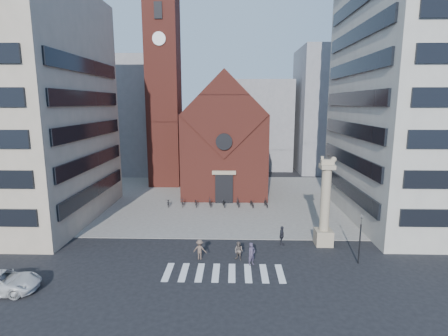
{
  "coord_description": "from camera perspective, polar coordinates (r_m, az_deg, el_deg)",
  "views": [
    {
      "loc": [
        1.31,
        -29.17,
        13.53
      ],
      "look_at": [
        0.25,
        8.0,
        6.58
      ],
      "focal_mm": 28.0,
      "sensor_mm": 36.0,
      "label": 1
    }
  ],
  "objects": [
    {
      "name": "campanile",
      "position": [
        58.32,
        -9.78,
        12.61
      ],
      "size": [
        5.5,
        5.5,
        31.2
      ],
      "color": "maroon",
      "rests_on": "ground"
    },
    {
      "name": "lion_column",
      "position": [
        34.82,
        16.15,
        -6.66
      ],
      "size": [
        1.63,
        1.6,
        8.68
      ],
      "color": "#9C8F71",
      "rests_on": "ground"
    },
    {
      "name": "ground",
      "position": [
        32.18,
        -0.87,
        -14.27
      ],
      "size": [
        120.0,
        120.0,
        0.0
      ],
      "primitive_type": "plane",
      "color": "black",
      "rests_on": "ground"
    },
    {
      "name": "scooter_0",
      "position": [
        47.03,
        -9.08,
        -5.56
      ],
      "size": [
        0.99,
        2.01,
        1.01
      ],
      "primitive_type": "imported",
      "rotation": [
        0.0,
        0.0,
        0.17
      ],
      "color": "black",
      "rests_on": "piazza"
    },
    {
      "name": "scooter_3",
      "position": [
        46.32,
        -2.31,
        -5.61
      ],
      "size": [
        0.84,
        1.93,
        1.12
      ],
      "primitive_type": "imported",
      "rotation": [
        0.0,
        0.0,
        0.17
      ],
      "color": "black",
      "rests_on": "piazza"
    },
    {
      "name": "bg_block_mid",
      "position": [
        74.46,
        5.29,
        7.06
      ],
      "size": [
        14.0,
        12.0,
        18.0
      ],
      "primitive_type": "cube",
      "color": "gray",
      "rests_on": "ground"
    },
    {
      "name": "building_right",
      "position": [
        47.08,
        31.22,
        12.11
      ],
      "size": [
        18.0,
        22.0,
        32.0
      ],
      "primitive_type": "cube",
      "color": "#B0AD9F",
      "rests_on": "ground"
    },
    {
      "name": "scooter_5",
      "position": [
        46.22,
        2.28,
        -5.65
      ],
      "size": [
        0.84,
        1.93,
        1.12
      ],
      "primitive_type": "imported",
      "rotation": [
        0.0,
        0.0,
        0.17
      ],
      "color": "black",
      "rests_on": "piazza"
    },
    {
      "name": "building_left",
      "position": [
        46.64,
        -31.6,
        8.39
      ],
      "size": [
        18.0,
        20.0,
        26.0
      ],
      "primitive_type": "cube",
      "color": "tan",
      "rests_on": "ground"
    },
    {
      "name": "scooter_1",
      "position": [
        46.71,
        -6.85,
        -5.54
      ],
      "size": [
        0.84,
        1.93,
        1.12
      ],
      "primitive_type": "imported",
      "rotation": [
        0.0,
        0.0,
        0.17
      ],
      "color": "black",
      "rests_on": "piazza"
    },
    {
      "name": "scooter_7",
      "position": [
        46.41,
        6.87,
        -5.65
      ],
      "size": [
        0.84,
        1.93,
        1.12
      ],
      "primitive_type": "imported",
      "rotation": [
        0.0,
        0.0,
        0.17
      ],
      "color": "black",
      "rests_on": "piazza"
    },
    {
      "name": "pedestrian_2",
      "position": [
        34.64,
        9.42,
        -10.85
      ],
      "size": [
        0.59,
        1.16,
        1.9
      ],
      "primitive_type": "imported",
      "rotation": [
        0.0,
        0.0,
        1.45
      ],
      "color": "#212228",
      "rests_on": "ground"
    },
    {
      "name": "zebra_crossing",
      "position": [
        29.47,
        -0.02,
        -16.73
      ],
      "size": [
        10.2,
        3.2,
        0.01
      ],
      "primitive_type": null,
      "color": "white",
      "rests_on": "ground"
    },
    {
      "name": "church",
      "position": [
        54.51,
        0.25,
        4.75
      ],
      "size": [
        12.0,
        16.65,
        18.0
      ],
      "color": "maroon",
      "rests_on": "ground"
    },
    {
      "name": "piazza",
      "position": [
        50.05,
        0.08,
        -5.06
      ],
      "size": [
        46.0,
        30.0,
        0.05
      ],
      "primitive_type": "cube",
      "color": "gray",
      "rests_on": "ground"
    },
    {
      "name": "scooter_6",
      "position": [
        46.29,
        4.58,
        -5.72
      ],
      "size": [
        0.99,
        2.01,
        1.01
      ],
      "primitive_type": "imported",
      "rotation": [
        0.0,
        0.0,
        0.17
      ],
      "color": "black",
      "rests_on": "piazza"
    },
    {
      "name": "pedestrian_0",
      "position": [
        30.41,
        4.53,
        -13.8
      ],
      "size": [
        0.85,
        0.82,
        1.97
      ],
      "primitive_type": "imported",
      "rotation": [
        0.0,
        0.0,
        0.7
      ],
      "color": "#3C3448",
      "rests_on": "ground"
    },
    {
      "name": "pedestrian_1",
      "position": [
        31.27,
        2.43,
        -13.37
      ],
      "size": [
        1.03,
        0.98,
        1.67
      ],
      "primitive_type": "imported",
      "rotation": [
        0.0,
        0.0,
        -0.58
      ],
      "color": "#5B4F48",
      "rests_on": "ground"
    },
    {
      "name": "scooter_2",
      "position": [
        46.49,
        -4.59,
        -5.65
      ],
      "size": [
        0.99,
        2.01,
        1.01
      ],
      "primitive_type": "imported",
      "rotation": [
        0.0,
        0.0,
        0.17
      ],
      "color": "black",
      "rests_on": "piazza"
    },
    {
      "name": "pedestrian_3",
      "position": [
        31.45,
        -3.97,
        -13.12
      ],
      "size": [
        1.25,
        0.85,
        1.8
      ],
      "primitive_type": "imported",
      "rotation": [
        0.0,
        0.0,
        2.98
      ],
      "color": "brown",
      "rests_on": "ground"
    },
    {
      "name": "bg_block_right",
      "position": [
        74.14,
        18.07,
        8.9
      ],
      "size": [
        16.0,
        14.0,
        24.0
      ],
      "primitive_type": "cube",
      "color": "gray",
      "rests_on": "ground"
    },
    {
      "name": "traffic_light",
      "position": [
        32.16,
        21.32,
        -10.63
      ],
      "size": [
        0.13,
        0.16,
        4.3
      ],
      "color": "black",
      "rests_on": "ground"
    },
    {
      "name": "bg_block_left",
      "position": [
        72.42,
        -15.64,
        8.2
      ],
      "size": [
        16.0,
        14.0,
        22.0
      ],
      "primitive_type": "cube",
      "color": "gray",
      "rests_on": "ground"
    },
    {
      "name": "white_car",
      "position": [
        31.11,
        -32.69,
        -15.43
      ],
      "size": [
        5.58,
        2.87,
        1.51
      ],
      "primitive_type": "imported",
      "rotation": [
        0.0,
        0.0,
        1.64
      ],
      "color": "silver",
      "rests_on": "ground"
    },
    {
      "name": "scooter_4",
      "position": [
        46.25,
        -0.01,
        -5.7
      ],
      "size": [
        0.99,
        2.01,
        1.01
      ],
      "primitive_type": "imported",
      "rotation": [
        0.0,
        0.0,
        0.17
      ],
      "color": "black",
      "rests_on": "piazza"
    }
  ]
}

